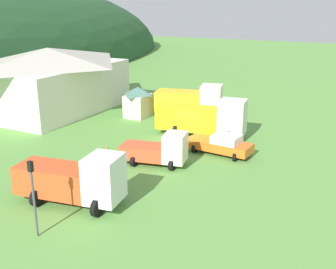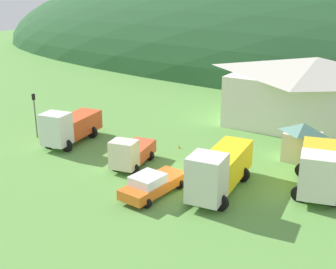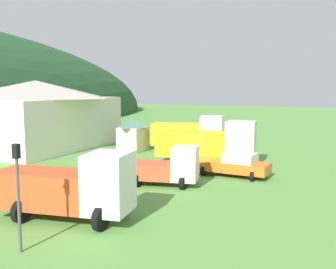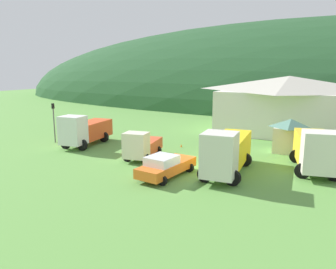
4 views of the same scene
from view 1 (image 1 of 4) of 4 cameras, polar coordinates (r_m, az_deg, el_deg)
name	(u,v)px [view 1 (image 1 of 4)]	position (r m, az deg, el deg)	size (l,w,h in m)	color
ground_plane	(184,142)	(36.31, 2.18, -1.01)	(200.00, 200.00, 0.00)	#5B9342
depot_building	(50,79)	(48.08, -15.89, 7.38)	(16.38, 11.90, 6.91)	white
play_shed_cream	(138,101)	(43.93, -4.10, 4.53)	(2.94, 2.35, 3.21)	beige
heavy_rig_white	(76,179)	(25.44, -12.54, -6.01)	(3.62, 6.83, 3.30)	white
light_truck_cream	(160,150)	(30.91, -1.13, -2.07)	(2.99, 5.15, 2.54)	beige
flatbed_truck_yellow	(205,118)	(37.37, 5.14, 2.30)	(3.57, 8.19, 3.57)	silver
heavy_rig_striped	(192,100)	(43.88, 3.29, 4.68)	(4.11, 7.23, 3.46)	silver
service_pickup_orange	(221,144)	(33.46, 7.23, -1.31)	(2.73, 5.40, 1.66)	orange
traffic_light_west	(33,191)	(22.24, -18.00, -7.39)	(0.20, 0.32, 4.18)	#4C4C51
traffic_cone_near_pickup	(107,149)	(34.98, -8.37, -1.94)	(0.36, 0.36, 0.64)	orange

